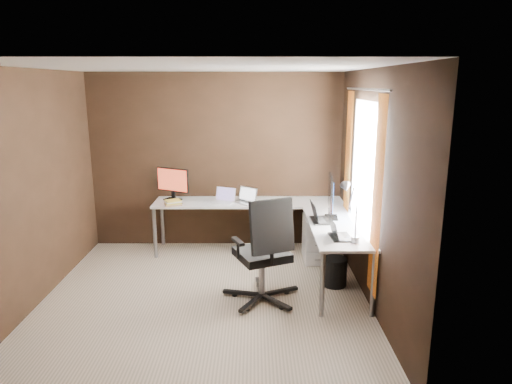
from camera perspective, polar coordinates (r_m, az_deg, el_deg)
room at (r=4.88m, az=-2.65°, el=0.80°), size 3.60×3.60×2.50m
desk at (r=5.97m, az=2.62°, el=-2.76°), size 2.65×2.25×0.73m
drawer_pedestal at (r=6.25m, az=7.94°, el=-5.78°), size 0.42×0.50×0.60m
monitor_left at (r=6.53m, az=-10.37°, el=1.23°), size 0.48×0.26×0.45m
monitor_right at (r=5.61m, az=9.32°, el=-0.35°), size 0.18×0.63×0.52m
laptop_white at (r=6.35m, az=-4.00°, el=-0.90°), size 0.35×0.31×0.20m
laptop_silver at (r=6.32m, az=-1.33°, el=-0.91°), size 0.38×0.37×0.21m
laptop_black_big at (r=5.52m, az=7.89°, el=-3.12°), size 0.26×0.36×0.23m
laptop_black_small at (r=4.97m, az=10.22°, el=-5.17°), size 0.24×0.32×0.21m
book_stack at (r=6.29m, az=-10.32°, el=-1.32°), size 0.26×0.24×0.07m
mouse_left at (r=6.32m, az=-9.53°, el=-1.38°), size 0.09×0.07×0.03m
mouse_corner at (r=6.20m, az=2.64°, el=-1.50°), size 0.09×0.07×0.03m
desk_lamp at (r=4.81m, az=11.56°, el=-1.47°), size 0.20×0.23×0.63m
office_chair at (r=5.05m, az=0.95°, el=-9.82°), size 0.68×0.72×1.20m
wastebasket at (r=5.56m, az=9.78°, el=-9.78°), size 0.38×0.38×0.34m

